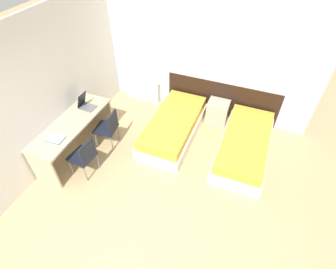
% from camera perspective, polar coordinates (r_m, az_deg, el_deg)
% --- Properties ---
extents(ground_plane, '(20.00, 20.00, 0.00)m').
position_cam_1_polar(ground_plane, '(4.41, -10.77, -22.63)').
color(ground_plane, tan).
extents(wall_back, '(5.12, 0.05, 2.70)m').
position_cam_1_polar(wall_back, '(5.87, 6.44, 16.42)').
color(wall_back, white).
rests_on(wall_back, ground_plane).
extents(wall_left, '(0.05, 4.71, 2.70)m').
position_cam_1_polar(wall_left, '(5.38, -22.28, 10.69)').
color(wall_left, white).
rests_on(wall_left, ground_plane).
extents(headboard_panel, '(2.56, 0.03, 0.86)m').
position_cam_1_polar(headboard_panel, '(6.20, 11.47, 7.42)').
color(headboard_panel, black).
rests_on(headboard_panel, ground_plane).
extents(bed_near_window, '(0.94, 2.04, 0.46)m').
position_cam_1_polar(bed_near_window, '(5.67, 1.26, 1.74)').
color(bed_near_window, silver).
rests_on(bed_near_window, ground_plane).
extents(bed_near_door, '(0.94, 2.04, 0.46)m').
position_cam_1_polar(bed_near_door, '(5.47, 16.30, -2.26)').
color(bed_near_door, silver).
rests_on(bed_near_door, ground_plane).
extents(nightstand, '(0.47, 0.39, 0.51)m').
position_cam_1_polar(nightstand, '(6.12, 10.76, 4.96)').
color(nightstand, beige).
rests_on(nightstand, ground_plane).
extents(radiator, '(0.88, 0.12, 0.53)m').
position_cam_1_polar(radiator, '(6.74, -5.50, 9.65)').
color(radiator, silver).
rests_on(radiator, ground_plane).
extents(desk, '(0.62, 1.87, 0.75)m').
position_cam_1_polar(desk, '(5.39, -19.98, 1.10)').
color(desk, '#C6B28E').
rests_on(desk, ground_plane).
extents(chair_near_laptop, '(0.46, 0.46, 0.82)m').
position_cam_1_polar(chair_near_laptop, '(5.42, -12.90, 1.59)').
color(chair_near_laptop, black).
rests_on(chair_near_laptop, ground_plane).
extents(chair_near_notebook, '(0.45, 0.45, 0.82)m').
position_cam_1_polar(chair_near_notebook, '(4.98, -17.84, -4.36)').
color(chair_near_notebook, black).
rests_on(chair_near_notebook, ground_plane).
extents(laptop, '(0.33, 0.24, 0.32)m').
position_cam_1_polar(laptop, '(5.53, -17.49, 6.24)').
color(laptop, slate).
rests_on(laptop, desk).
extents(open_notebook, '(0.32, 0.24, 0.02)m').
position_cam_1_polar(open_notebook, '(5.02, -23.32, -0.82)').
color(open_notebook, '#1E4793').
rests_on(open_notebook, desk).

